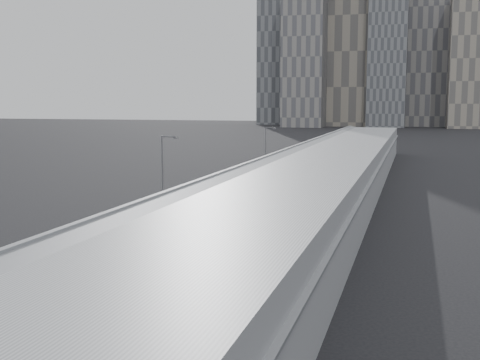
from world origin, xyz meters
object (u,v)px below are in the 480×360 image
at_px(bus_4, 266,181).
at_px(street_lamp_near, 164,169).
at_px(bus_6, 300,162).
at_px(bus_0, 42,299).
at_px(suv, 305,150).
at_px(street_lamp_far, 267,145).
at_px(bus_3, 241,194).
at_px(bus_7, 313,156).
at_px(bus_5, 286,171).
at_px(shipping_container, 292,153).
at_px(bus_2, 205,215).
at_px(bus_1, 143,245).

relative_size(bus_4, street_lamp_near, 1.42).
relative_size(bus_4, bus_6, 0.96).
distance_m(bus_0, suv, 127.49).
distance_m(street_lamp_far, suv, 43.87).
bearing_deg(bus_3, bus_0, -85.34).
height_order(bus_4, bus_7, bus_4).
xyz_separation_m(bus_5, street_lamp_far, (-6.76, 13.93, 3.25)).
xyz_separation_m(bus_7, street_lamp_near, (-7.24, -64.96, 3.80)).
bearing_deg(bus_3, bus_4, 95.17).
distance_m(bus_5, shipping_container, 41.04).
xyz_separation_m(bus_5, shipping_container, (-7.05, 40.43, -0.35)).
xyz_separation_m(bus_3, bus_5, (0.20, 26.53, 0.09)).
relative_size(bus_2, bus_7, 0.97).
bearing_deg(street_lamp_far, bus_2, -82.95).
distance_m(bus_1, bus_2, 14.09).
relative_size(street_lamp_near, street_lamp_far, 1.11).
bearing_deg(bus_3, shipping_container, 100.65).
relative_size(bus_6, bus_7, 1.07).
bearing_deg(bus_0, street_lamp_far, 96.53).
distance_m(bus_4, bus_6, 29.10).
bearing_deg(bus_5, street_lamp_near, -96.80).
xyz_separation_m(bus_6, shipping_container, (-6.58, 24.52, -0.36)).
height_order(bus_5, suv, bus_5).
bearing_deg(bus_7, bus_2, -90.05).
bearing_deg(street_lamp_near, bus_6, 82.12).
height_order(bus_2, bus_4, bus_4).
bearing_deg(street_lamp_near, bus_1, -71.11).
relative_size(bus_6, street_lamp_far, 1.63).
relative_size(bus_1, bus_4, 0.95).
xyz_separation_m(bus_4, street_lamp_far, (-6.48, 27.11, 3.31)).
xyz_separation_m(bus_5, suv, (-6.91, 57.59, -0.93)).
xyz_separation_m(bus_0, bus_3, (0.11, 43.19, 0.08)).
bearing_deg(bus_4, street_lamp_far, 107.43).
height_order(bus_0, bus_6, bus_6).
xyz_separation_m(bus_3, shipping_container, (-6.85, 66.96, -0.27)).
height_order(bus_6, bus_7, bus_6).
bearing_deg(bus_7, bus_4, -90.38).
distance_m(bus_6, shipping_container, 25.39).
height_order(bus_4, street_lamp_far, street_lamp_far).
bearing_deg(bus_2, bus_5, 93.02).
bearing_deg(bus_7, bus_6, -91.31).
height_order(bus_5, shipping_container, bus_5).
distance_m(bus_1, shipping_container, 96.21).
bearing_deg(shipping_container, bus_1, -82.31).
bearing_deg(bus_3, street_lamp_far, 104.02).
relative_size(bus_0, shipping_container, 1.88).
xyz_separation_m(bus_1, bus_2, (0.40, 14.08, -0.01)).
xyz_separation_m(bus_4, bus_6, (-0.19, 29.10, 0.06)).
height_order(bus_1, bus_2, bus_1).
height_order(bus_2, bus_5, bus_5).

